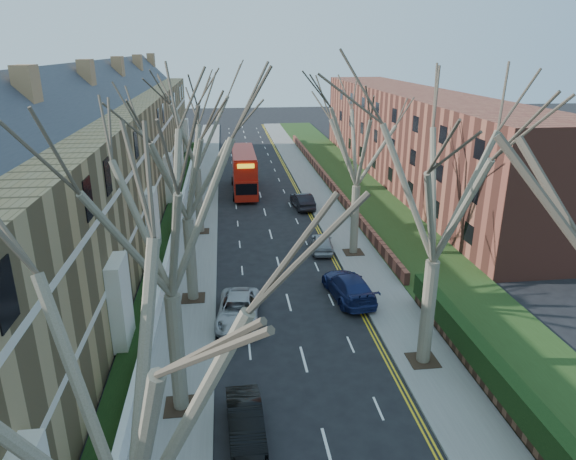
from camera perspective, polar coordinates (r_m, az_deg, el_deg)
name	(u,v)px	position (r m, az deg, el deg)	size (l,w,h in m)	color
pavement_left	(202,196)	(53.40, -9.56, 3.74)	(3.00, 102.00, 0.12)	slate
pavement_right	(317,192)	(54.16, 3.25, 4.22)	(3.00, 102.00, 0.12)	slate
terrace_left	(101,162)	(45.44, -20.05, 7.14)	(9.70, 78.00, 13.60)	#987B4D
flats_right	(413,137)	(59.91, 13.68, 10.02)	(13.97, 54.00, 10.00)	brown
wall_hedge_right	(535,426)	(22.54, 25.78, -18.98)	(0.70, 24.00, 1.80)	brown
front_wall_left	(179,215)	(45.71, -12.01, 1.59)	(0.30, 78.00, 1.00)	white
grass_verge_right	(359,190)	(55.10, 7.88, 4.43)	(6.00, 102.00, 0.06)	#223914
tree_left_near	(109,368)	(10.29, -19.31, -14.30)	(9.80, 9.80, 13.73)	brown
tree_left_mid	(163,191)	(19.14, -13.70, 4.19)	(10.50, 10.50, 14.71)	brown
tree_left_far	(183,149)	(28.92, -11.59, 8.85)	(10.15, 10.15, 14.22)	brown
tree_left_dist	(194,115)	(40.71, -10.44, 12.43)	(10.50, 10.50, 14.71)	brown
tree_right_mid	(442,170)	(22.83, 16.78, 6.38)	(10.50, 10.50, 14.71)	brown
tree_right_far	(359,128)	(35.92, 7.90, 11.12)	(10.15, 10.15, 14.22)	brown
double_decker_bus	(244,173)	(54.07, -4.90, 6.37)	(2.61, 10.15, 4.27)	#A6160B
car_left_mid	(245,421)	(21.52, -4.75, -20.42)	(1.37, 3.94, 1.30)	black
car_left_far	(238,310)	(28.98, -5.54, -8.85)	(2.29, 4.96, 1.38)	#ACADB2
car_right_near	(349,286)	(31.57, 6.75, -6.22)	(2.15, 5.28, 1.53)	navy
car_right_mid	(322,243)	(38.51, 3.78, -1.40)	(1.56, 3.87, 1.32)	#94969C
car_right_far	(303,201)	(48.72, 1.63, 3.28)	(1.54, 4.41, 1.45)	black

